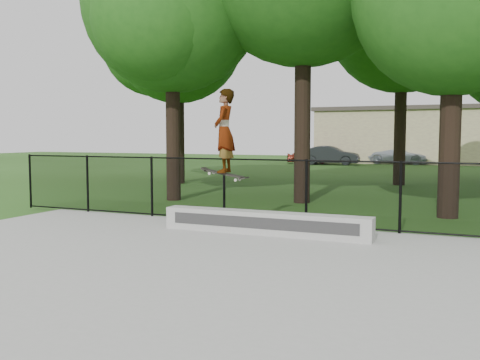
{
  "coord_description": "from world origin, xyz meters",
  "views": [
    {
      "loc": [
        3.33,
        -5.4,
        2.06
      ],
      "look_at": [
        -0.85,
        4.2,
        1.2
      ],
      "focal_mm": 40.0,
      "sensor_mm": 36.0,
      "label": 1
    }
  ],
  "objects_px": {
    "grind_ledge": "(264,223)",
    "skater_airborne": "(224,132)",
    "car_c": "(398,155)",
    "car_b": "(330,155)",
    "car_a": "(308,156)"
  },
  "relations": [
    {
      "from": "car_a",
      "to": "grind_ledge",
      "type": "bearing_deg",
      "value": 175.1
    },
    {
      "from": "car_c",
      "to": "grind_ledge",
      "type": "bearing_deg",
      "value": -173.28
    },
    {
      "from": "car_a",
      "to": "car_c",
      "type": "xyz_separation_m",
      "value": [
        6.33,
        2.0,
        0.13
      ]
    },
    {
      "from": "grind_ledge",
      "to": "skater_airborne",
      "type": "xyz_separation_m",
      "value": [
        -0.89,
        -0.01,
        1.85
      ]
    },
    {
      "from": "skater_airborne",
      "to": "car_b",
      "type": "bearing_deg",
      "value": 99.52
    },
    {
      "from": "grind_ledge",
      "to": "skater_airborne",
      "type": "height_order",
      "value": "skater_airborne"
    },
    {
      "from": "car_a",
      "to": "car_c",
      "type": "height_order",
      "value": "car_c"
    },
    {
      "from": "car_b",
      "to": "car_c",
      "type": "distance_m",
      "value": 5.27
    },
    {
      "from": "skater_airborne",
      "to": "grind_ledge",
      "type": "bearing_deg",
      "value": 0.57
    },
    {
      "from": "grind_ledge",
      "to": "car_a",
      "type": "height_order",
      "value": "car_a"
    },
    {
      "from": "grind_ledge",
      "to": "car_b",
      "type": "bearing_deg",
      "value": 101.29
    },
    {
      "from": "car_a",
      "to": "car_c",
      "type": "relative_size",
      "value": 0.74
    },
    {
      "from": "car_c",
      "to": "skater_airborne",
      "type": "height_order",
      "value": "skater_airborne"
    },
    {
      "from": "car_a",
      "to": "skater_airborne",
      "type": "distance_m",
      "value": 29.76
    },
    {
      "from": "car_c",
      "to": "skater_airborne",
      "type": "relative_size",
      "value": 2.25
    }
  ]
}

